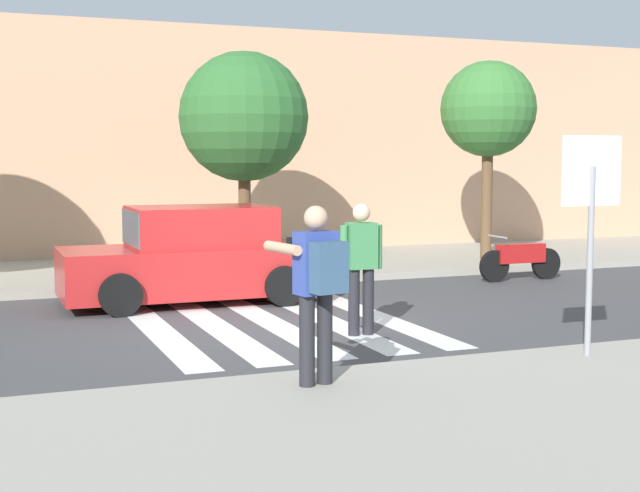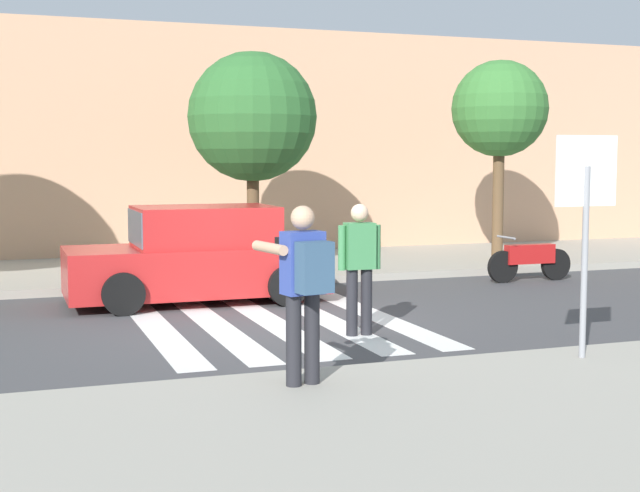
{
  "view_description": "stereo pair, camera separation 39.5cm",
  "coord_description": "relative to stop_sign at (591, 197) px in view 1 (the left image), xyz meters",
  "views": [
    {
      "loc": [
        -3.91,
        -11.64,
        2.3
      ],
      "look_at": [
        0.6,
        -0.2,
        1.1
      ],
      "focal_mm": 50.0,
      "sensor_mm": 36.0,
      "label": 1
    },
    {
      "loc": [
        -3.54,
        -11.78,
        2.3
      ],
      "look_at": [
        0.6,
        -0.2,
        1.1
      ],
      "focal_mm": 50.0,
      "sensor_mm": 36.0,
      "label": 2
    }
  ],
  "objects": [
    {
      "name": "ground_plane",
      "position": [
        -2.38,
        3.71,
        -1.9
      ],
      "size": [
        120.0,
        120.0,
        0.0
      ],
      "primitive_type": "plane",
      "color": "#424244"
    },
    {
      "name": "sidewalk_near",
      "position": [
        -2.38,
        -2.49,
        -1.83
      ],
      "size": [
        60.0,
        6.0,
        0.14
      ],
      "primitive_type": "cube",
      "color": "#9E998C",
      "rests_on": "ground"
    },
    {
      "name": "sidewalk_far",
      "position": [
        -2.38,
        9.71,
        -1.83
      ],
      "size": [
        60.0,
        4.8,
        0.14
      ],
      "primitive_type": "cube",
      "color": "#9E998C",
      "rests_on": "ground"
    },
    {
      "name": "building_facade_far",
      "position": [
        -2.38,
        14.11,
        0.78
      ],
      "size": [
        56.0,
        4.0,
        5.35
      ],
      "primitive_type": "cube",
      "color": "tan",
      "rests_on": "ground"
    },
    {
      "name": "crosswalk_stripe_0",
      "position": [
        -3.98,
        3.91,
        -1.89
      ],
      "size": [
        0.44,
        5.2,
        0.01
      ],
      "primitive_type": "cube",
      "color": "silver",
      "rests_on": "ground"
    },
    {
      "name": "crosswalk_stripe_1",
      "position": [
        -3.18,
        3.91,
        -1.89
      ],
      "size": [
        0.44,
        5.2,
        0.01
      ],
      "primitive_type": "cube",
      "color": "silver",
      "rests_on": "ground"
    },
    {
      "name": "crosswalk_stripe_2",
      "position": [
        -2.38,
        3.91,
        -1.89
      ],
      "size": [
        0.44,
        5.2,
        0.01
      ],
      "primitive_type": "cube",
      "color": "silver",
      "rests_on": "ground"
    },
    {
      "name": "crosswalk_stripe_3",
      "position": [
        -1.58,
        3.91,
        -1.89
      ],
      "size": [
        0.44,
        5.2,
        0.01
      ],
      "primitive_type": "cube",
      "color": "silver",
      "rests_on": "ground"
    },
    {
      "name": "crosswalk_stripe_4",
      "position": [
        -0.78,
        3.91,
        -1.89
      ],
      "size": [
        0.44,
        5.2,
        0.01
      ],
      "primitive_type": "cube",
      "color": "silver",
      "rests_on": "ground"
    },
    {
      "name": "stop_sign",
      "position": [
        0.0,
        0.0,
        0.0
      ],
      "size": [
        0.76,
        0.08,
        2.42
      ],
      "color": "gray",
      "rests_on": "sidewalk_near"
    },
    {
      "name": "photographer_with_backpack",
      "position": [
        -3.25,
        -0.13,
        -0.73
      ],
      "size": [
        0.67,
        0.91,
        1.72
      ],
      "color": "#232328",
      "rests_on": "sidewalk_near"
    },
    {
      "name": "pedestrian_crossing",
      "position": [
        -1.57,
        2.59,
        -0.92
      ],
      "size": [
        0.58,
        0.26,
        1.72
      ],
      "color": "#232328",
      "rests_on": "ground"
    },
    {
      "name": "parked_car_red",
      "position": [
        -2.97,
        6.01,
        -1.17
      ],
      "size": [
        4.1,
        1.92,
        1.55
      ],
      "color": "red",
      "rests_on": "ground"
    },
    {
      "name": "motorcycle",
      "position": [
        3.42,
        6.31,
        -1.48
      ],
      "size": [
        1.76,
        0.6,
        0.87
      ],
      "color": "black",
      "rests_on": "ground"
    },
    {
      "name": "street_tree_center",
      "position": [
        -1.33,
        8.66,
        1.21
      ],
      "size": [
        2.49,
        2.49,
        4.22
      ],
      "color": "brown",
      "rests_on": "sidewalk_far"
    },
    {
      "name": "street_tree_east",
      "position": [
        4.12,
        8.66,
        1.45
      ],
      "size": [
        2.05,
        2.05,
        4.26
      ],
      "color": "brown",
      "rests_on": "sidewalk_far"
    }
  ]
}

